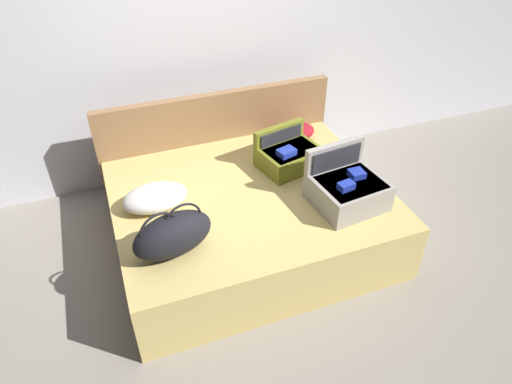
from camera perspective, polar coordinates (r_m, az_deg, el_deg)
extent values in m
plane|color=gray|center=(3.61, 1.55, -10.04)|extent=(12.00, 12.00, 0.00)
cube|color=silver|center=(4.25, -6.84, 18.39)|extent=(8.00, 0.10, 2.60)
cube|color=tan|center=(3.71, -0.68, -3.18)|extent=(2.07, 1.67, 0.49)
cube|color=olive|center=(4.26, -4.73, 6.28)|extent=(2.11, 0.08, 0.94)
cube|color=gray|center=(3.44, 11.44, -0.21)|extent=(0.53, 0.46, 0.21)
cube|color=#28282D|center=(3.43, 11.50, 0.21)|extent=(0.47, 0.40, 0.15)
cube|color=#1E33A5|center=(3.29, 11.03, 0.69)|extent=(0.12, 0.09, 0.06)
cube|color=#1E33A5|center=(3.44, 12.28, 2.17)|extent=(0.11, 0.10, 0.05)
cube|color=gray|center=(3.53, 9.47, 3.07)|extent=(0.49, 0.10, 0.41)
cube|color=#28282D|center=(3.51, 9.75, 2.82)|extent=(0.41, 0.06, 0.35)
cube|color=olive|center=(3.80, 4.36, 4.07)|extent=(0.53, 0.41, 0.17)
cube|color=#28282D|center=(3.79, 4.38, 4.41)|extent=(0.46, 0.36, 0.12)
cube|color=#1E33A5|center=(3.67, 3.77, 4.87)|extent=(0.16, 0.13, 0.06)
cube|color=olive|center=(3.89, 2.79, 6.14)|extent=(0.47, 0.16, 0.31)
cube|color=#28282D|center=(3.86, 3.08, 5.92)|extent=(0.39, 0.10, 0.26)
ellipsoid|color=black|center=(3.01, -10.20, -5.26)|extent=(0.58, 0.38, 0.30)
torus|color=black|center=(2.94, -11.79, -4.64)|extent=(0.26, 0.08, 0.27)
torus|color=black|center=(2.98, -8.99, -3.53)|extent=(0.26, 0.08, 0.27)
ellipsoid|color=maroon|center=(4.18, 4.33, 7.30)|extent=(0.44, 0.27, 0.16)
ellipsoid|color=white|center=(3.45, -12.31, -0.68)|extent=(0.49, 0.33, 0.17)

